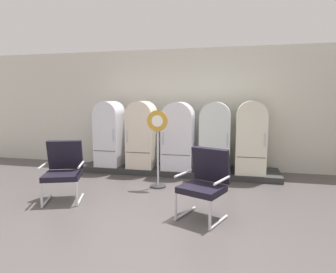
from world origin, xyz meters
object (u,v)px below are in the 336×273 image
at_px(refrigerator_0, 110,131).
at_px(refrigerator_1, 142,132).
at_px(refrigerator_4, 251,135).
at_px(refrigerator_2, 178,134).
at_px(refrigerator_3, 215,135).
at_px(armchair_left, 64,168).
at_px(armchair_right, 205,180).
at_px(sign_stand, 158,152).

relative_size(refrigerator_0, refrigerator_1, 1.00).
bearing_deg(refrigerator_4, refrigerator_2, -178.90).
relative_size(refrigerator_1, refrigerator_3, 1.01).
relative_size(refrigerator_1, refrigerator_2, 1.01).
height_order(armchair_left, armchair_right, same).
height_order(refrigerator_0, armchair_left, refrigerator_0).
distance_m(refrigerator_3, sign_stand, 1.53).
relative_size(refrigerator_3, refrigerator_4, 0.98).
relative_size(refrigerator_0, armchair_right, 1.52).
xyz_separation_m(refrigerator_2, refrigerator_4, (1.61, 0.03, 0.02)).
distance_m(refrigerator_2, armchair_right, 2.49).
distance_m(refrigerator_1, refrigerator_4, 2.48).
bearing_deg(sign_stand, armchair_right, -49.69).
bearing_deg(refrigerator_2, armchair_left, -127.37).
relative_size(refrigerator_0, sign_stand, 1.02).
relative_size(refrigerator_2, armchair_right, 1.51).
relative_size(refrigerator_1, armchair_right, 1.52).
xyz_separation_m(refrigerator_1, armchair_left, (-0.74, -2.10, -0.40)).
distance_m(refrigerator_0, refrigerator_1, 0.82).
xyz_separation_m(refrigerator_2, refrigerator_3, (0.84, 0.03, 0.00)).
xyz_separation_m(refrigerator_2, armchair_left, (-1.62, -2.11, -0.39)).
bearing_deg(armchair_right, sign_stand, 130.31).
bearing_deg(armchair_left, refrigerator_0, 92.26).
bearing_deg(sign_stand, refrigerator_1, 122.40).
distance_m(refrigerator_4, armchair_left, 3.89).
distance_m(refrigerator_4, sign_stand, 2.14).
height_order(refrigerator_0, sign_stand, refrigerator_0).
distance_m(refrigerator_0, refrigerator_4, 3.31).
xyz_separation_m(refrigerator_1, armchair_right, (1.73, -2.30, -0.40)).
distance_m(refrigerator_4, armchair_right, 2.50).
bearing_deg(refrigerator_2, armchair_right, -69.81).
bearing_deg(armchair_left, refrigerator_4, 33.66).
xyz_separation_m(armchair_left, sign_stand, (1.41, 1.05, 0.15)).
xyz_separation_m(refrigerator_4, armchair_left, (-3.22, -2.15, -0.41)).
distance_m(refrigerator_2, armchair_left, 2.69).
relative_size(refrigerator_1, refrigerator_4, 0.99).
bearing_deg(armchair_right, armchair_left, 175.42).
bearing_deg(refrigerator_0, refrigerator_2, -1.03).
distance_m(refrigerator_2, refrigerator_3, 0.84).
xyz_separation_m(refrigerator_3, sign_stand, (-1.05, -1.09, -0.24)).
height_order(refrigerator_0, refrigerator_1, refrigerator_1).
xyz_separation_m(refrigerator_1, sign_stand, (0.67, -1.05, -0.25)).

